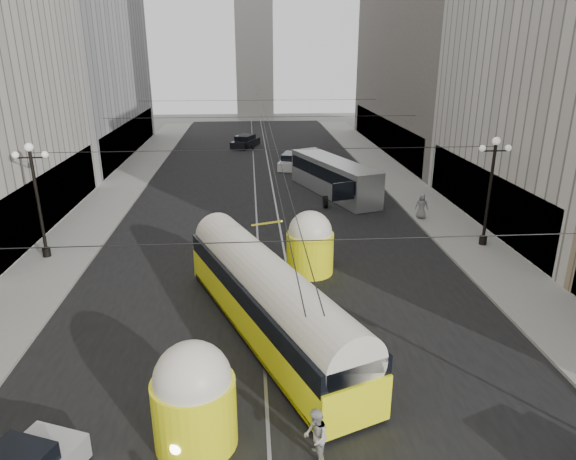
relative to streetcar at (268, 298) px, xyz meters
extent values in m
cube|color=black|center=(0.50, 23.47, -1.66)|extent=(20.00, 85.00, 0.02)
cube|color=gray|center=(-11.50, 26.97, -1.59)|extent=(4.00, 72.00, 0.15)
cube|color=gray|center=(12.50, 26.97, -1.59)|extent=(4.00, 72.00, 0.15)
cube|color=gray|center=(-0.25, 23.47, -1.66)|extent=(0.12, 85.00, 0.04)
cube|color=gray|center=(1.25, 23.47, -1.66)|extent=(0.12, 85.00, 0.04)
cube|color=black|center=(-13.55, 14.97, 0.34)|extent=(0.10, 18.00, 3.60)
cube|color=#999999|center=(-19.50, 38.97, 12.34)|extent=(12.00, 28.00, 28.00)
cube|color=black|center=(-13.55, 38.97, 0.34)|extent=(0.10, 25.20, 3.60)
cube|color=black|center=(14.55, 12.97, 0.34)|extent=(0.10, 18.00, 3.60)
cube|color=#514C47|center=(20.50, 38.97, 14.34)|extent=(12.00, 32.00, 32.00)
cube|color=black|center=(14.55, 38.97, 0.34)|extent=(0.10, 28.80, 3.60)
cube|color=#B2AFA8|center=(0.50, 70.97, 10.34)|extent=(6.00, 6.00, 24.00)
cylinder|color=black|center=(-12.10, 8.97, 1.49)|extent=(0.18, 0.18, 6.00)
cylinder|color=black|center=(-12.10, 8.97, -1.26)|extent=(0.44, 0.44, 0.50)
cylinder|color=black|center=(-12.10, 8.97, 4.09)|extent=(1.60, 0.08, 0.08)
sphere|color=white|center=(-12.10, 8.97, 4.64)|extent=(0.44, 0.44, 0.44)
sphere|color=white|center=(-12.85, 8.97, 4.24)|extent=(0.36, 0.36, 0.36)
sphere|color=white|center=(-11.35, 8.97, 4.24)|extent=(0.36, 0.36, 0.36)
cylinder|color=black|center=(13.10, 8.97, 1.49)|extent=(0.18, 0.18, 6.00)
cylinder|color=black|center=(13.10, 8.97, -1.26)|extent=(0.44, 0.44, 0.50)
cylinder|color=black|center=(13.10, 8.97, 4.09)|extent=(1.60, 0.08, 0.08)
sphere|color=white|center=(13.10, 8.97, 4.64)|extent=(0.44, 0.44, 0.44)
sphere|color=white|center=(12.35, 8.97, 4.24)|extent=(0.36, 0.36, 0.36)
sphere|color=white|center=(13.85, 8.97, 4.24)|extent=(0.36, 0.36, 0.36)
cylinder|color=black|center=(0.50, -5.03, 4.34)|extent=(25.00, 0.03, 0.03)
cylinder|color=black|center=(0.50, 8.97, 4.34)|extent=(25.00, 0.03, 0.03)
cylinder|color=black|center=(0.50, 22.97, 4.34)|extent=(25.00, 0.03, 0.03)
cylinder|color=black|center=(0.50, 36.97, 4.34)|extent=(25.00, 0.03, 0.03)
cylinder|color=black|center=(0.50, 26.97, 4.14)|extent=(0.03, 72.00, 0.03)
cylinder|color=black|center=(0.90, 26.97, 4.14)|extent=(0.03, 72.00, 0.03)
cube|color=#FFFD16|center=(0.00, 0.00, -0.67)|extent=(7.15, 13.21, 1.61)
cube|color=black|center=(0.00, 0.00, -1.43)|extent=(7.01, 12.84, 0.28)
cube|color=black|center=(0.00, 0.00, 0.37)|extent=(7.10, 13.03, 0.80)
cylinder|color=silver|center=(0.00, 0.00, 0.65)|extent=(6.82, 12.92, 2.17)
cylinder|color=#FFFD16|center=(-2.40, -6.06, -0.58)|extent=(2.46, 2.46, 2.17)
sphere|color=silver|center=(-2.40, -6.06, 0.56)|extent=(2.27, 2.27, 2.27)
cylinder|color=#FFFD16|center=(2.40, 6.06, -0.58)|extent=(2.46, 2.46, 2.17)
sphere|color=silver|center=(2.40, 6.06, 0.56)|extent=(2.27, 2.27, 2.27)
sphere|color=#FFF2BF|center=(-2.82, -7.13, -0.86)|extent=(0.36, 0.36, 0.36)
cube|color=#A9ADAF|center=(6.03, 21.18, -0.24)|extent=(5.89, 11.16, 2.76)
cube|color=black|center=(6.03, 21.18, 0.22)|extent=(5.77, 10.80, 1.01)
cube|color=black|center=(6.03, 15.71, 0.08)|extent=(2.02, 0.81, 1.29)
cylinder|color=black|center=(4.88, 17.48, -1.20)|extent=(0.30, 0.92, 0.92)
cylinder|color=black|center=(7.18, 17.48, -1.20)|extent=(0.30, 0.92, 0.92)
cylinder|color=black|center=(4.88, 24.87, -1.20)|extent=(0.30, 0.92, 0.92)
cylinder|color=black|center=(7.18, 24.87, -1.20)|extent=(0.30, 0.92, 0.92)
cylinder|color=black|center=(-6.18, -6.66, -1.35)|extent=(0.22, 0.63, 0.63)
cube|color=white|center=(3.51, 31.04, -1.16)|extent=(3.13, 5.04, 0.83)
cube|color=black|center=(3.51, 31.04, -0.57)|extent=(2.34, 2.95, 0.79)
cylinder|color=black|center=(2.65, 29.44, -1.33)|extent=(0.22, 0.67, 0.67)
cylinder|color=black|center=(4.38, 29.44, -1.33)|extent=(0.22, 0.67, 0.67)
cylinder|color=black|center=(2.65, 32.63, -1.33)|extent=(0.22, 0.67, 0.67)
cylinder|color=black|center=(4.38, 32.63, -1.33)|extent=(0.22, 0.67, 0.67)
cube|color=black|center=(-1.11, 42.66, -1.17)|extent=(3.62, 5.00, 0.82)
cube|color=black|center=(-1.11, 42.66, -0.59)|extent=(2.56, 3.00, 0.77)
cylinder|color=black|center=(-1.97, 41.09, -1.33)|extent=(0.22, 0.66, 0.66)
cylinder|color=black|center=(-0.26, 41.09, -1.33)|extent=(0.22, 0.66, 0.66)
cylinder|color=black|center=(-1.97, 44.23, -1.33)|extent=(0.22, 0.66, 0.66)
cylinder|color=black|center=(-0.26, 44.23, -1.33)|extent=(0.22, 0.66, 0.66)
imported|color=#A6A59B|center=(1.05, -7.04, -0.81)|extent=(0.71, 0.88, 1.71)
imported|color=slate|center=(11.00, 14.11, -0.64)|extent=(0.97, 0.75, 1.75)
camera|label=1|loc=(-0.59, -18.60, 9.50)|focal=32.00mm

